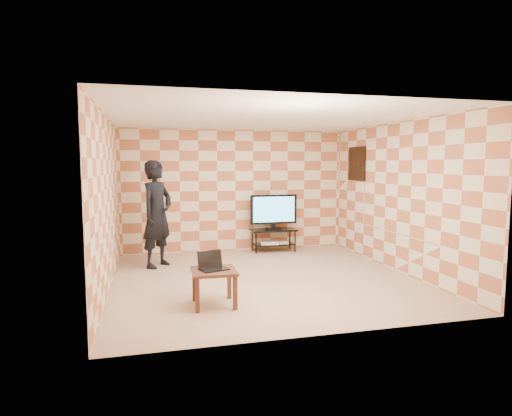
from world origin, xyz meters
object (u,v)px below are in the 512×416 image
object	(u,v)px
tv_stand	(273,235)
side_table	(214,276)
tv	(274,210)
person	(157,214)

from	to	relation	value
tv_stand	side_table	size ratio (longest dim) A/B	1.65
side_table	tv_stand	bearing A→B (deg)	61.16
tv_stand	tv	distance (m)	0.56
tv_stand	person	size ratio (longest dim) A/B	0.50
tv_stand	side_table	world-z (taller)	same
tv_stand	person	xyz separation A→B (m)	(-2.53, -0.83, 0.64)
tv	side_table	distance (m)	3.83
tv	tv_stand	bearing A→B (deg)	89.33
tv	person	world-z (taller)	person
side_table	person	world-z (taller)	person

